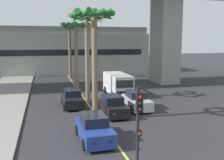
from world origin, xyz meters
TOP-DOWN VIEW (x-y plane):
  - lane_stripe_center at (0.00, 24.00)m, footprint 0.14×56.00m
  - pier_building_backdrop at (0.00, 48.64)m, footprint 29.62×8.04m
  - car_queue_front at (-1.15, 13.86)m, footprint 1.93×4.15m
  - car_queue_second at (3.84, 20.32)m, footprint 1.94×4.15m
  - car_queue_third at (1.34, 19.00)m, footprint 1.85×4.11m
  - car_queue_fourth at (-1.52, 22.55)m, footprint 1.84×4.10m
  - delivery_van at (3.78, 26.31)m, footprint 2.23×5.28m
  - traffic_light_median_near at (-0.46, 8.08)m, footprint 0.24×0.37m
  - palm_tree_near_median at (-0.06, 31.10)m, footprint 3.63×3.66m
  - palm_tree_mid_median at (0.32, 25.21)m, footprint 3.61×3.61m
  - palm_tree_far_median at (0.16, 41.13)m, footprint 2.93×2.93m
  - palm_tree_farthest_median at (-0.34, 17.84)m, footprint 3.16×3.15m

SIDE VIEW (x-z plane):
  - lane_stripe_center at x=0.00m, z-range 0.00..0.01m
  - car_queue_front at x=-1.15m, z-range -0.06..1.50m
  - car_queue_second at x=3.84m, z-range -0.06..1.50m
  - car_queue_third at x=1.34m, z-range -0.06..1.50m
  - car_queue_fourth at x=-1.52m, z-range -0.06..1.50m
  - delivery_van at x=3.78m, z-range 0.11..2.47m
  - traffic_light_median_near at x=-0.46m, z-range 0.61..4.81m
  - pier_building_backdrop at x=0.00m, z-range -0.06..8.24m
  - palm_tree_near_median at x=-0.06m, z-range 2.38..10.51m
  - palm_tree_farthest_median at x=-0.34m, z-range 2.58..10.81m
  - palm_tree_far_median at x=0.16m, z-range 2.35..11.10m
  - palm_tree_mid_median at x=0.32m, z-range 2.58..11.23m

